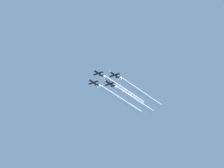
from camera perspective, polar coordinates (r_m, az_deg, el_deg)
name	(u,v)px	position (r m, az deg, el deg)	size (l,w,h in m)	color
jet_lead	(98,73)	(506.67, -1.15, 0.90)	(8.42, 12.27, 2.95)	black
jet_left_wingman	(114,74)	(504.38, 0.16, 0.76)	(8.42, 12.27, 2.95)	black
jet_right_wingman	(93,82)	(515.44, -1.55, 0.16)	(8.42, 12.27, 2.95)	black
jet_slot	(109,83)	(513.85, -0.24, 0.04)	(8.42, 12.27, 2.95)	black
smoke_trail_lead	(123,90)	(529.79, 0.88, -0.45)	(3.14, 52.74, 3.14)	white
smoke_trail_left_wingman	(140,92)	(529.22, 2.25, -0.65)	(3.14, 56.18, 3.14)	white
smoke_trail_right_wingman	(120,99)	(540.18, 0.61, -1.22)	(3.14, 57.09, 3.14)	white
smoke_trail_slot	(133,99)	(537.19, 1.71, -1.24)	(3.14, 52.13, 3.14)	white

